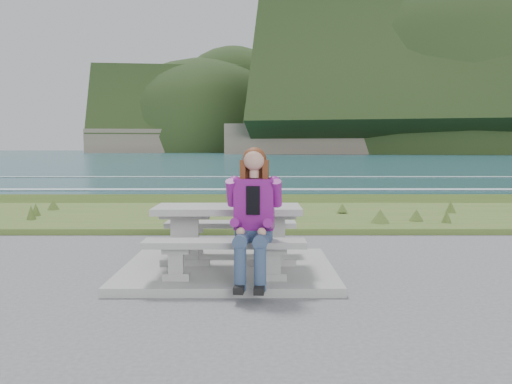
# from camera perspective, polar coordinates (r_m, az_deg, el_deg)

# --- Properties ---
(concrete_slab) EXTENTS (2.60, 2.10, 0.10)m
(concrete_slab) POSITION_cam_1_polar(r_m,az_deg,el_deg) (6.34, -3.20, -8.81)
(concrete_slab) COLOR #979692
(concrete_slab) RESTS_ON ground
(picnic_table) EXTENTS (1.80, 0.75, 0.75)m
(picnic_table) POSITION_cam_1_polar(r_m,az_deg,el_deg) (6.22, -3.23, -3.13)
(picnic_table) COLOR #979692
(picnic_table) RESTS_ON concrete_slab
(bench_landward) EXTENTS (1.80, 0.35, 0.45)m
(bench_landward) POSITION_cam_1_polar(r_m,az_deg,el_deg) (5.57, -3.62, -6.53)
(bench_landward) COLOR #979692
(bench_landward) RESTS_ON concrete_slab
(bench_seaward) EXTENTS (1.80, 0.35, 0.45)m
(bench_seaward) POSITION_cam_1_polar(r_m,az_deg,el_deg) (6.94, -2.91, -4.23)
(bench_seaward) COLOR #979692
(bench_seaward) RESTS_ON concrete_slab
(grass_verge) EXTENTS (160.00, 4.50, 0.22)m
(grass_verge) POSITION_cam_1_polar(r_m,az_deg,el_deg) (11.26, -1.82, -2.98)
(grass_verge) COLOR #395A22
(grass_verge) RESTS_ON ground
(shore_drop) EXTENTS (160.00, 0.80, 2.20)m
(shore_drop) POSITION_cam_1_polar(r_m,az_deg,el_deg) (14.14, -1.47, -1.35)
(shore_drop) COLOR #6F5F53
(shore_drop) RESTS_ON ground
(ocean) EXTENTS (1600.00, 1600.00, 0.09)m
(ocean) POSITION_cam_1_polar(r_m,az_deg,el_deg) (31.41, -0.71, -1.03)
(ocean) COLOR #1C4751
(ocean) RESTS_ON ground
(headland_range) EXTENTS (729.83, 363.95, 216.90)m
(headland_range) POSITION_cam_1_polar(r_m,az_deg,el_deg) (446.81, 25.19, 5.60)
(headland_range) COLOR #6F5F53
(headland_range) RESTS_ON ground
(seated_woman) EXTENTS (0.49, 0.78, 1.48)m
(seated_woman) POSITION_cam_1_polar(r_m,az_deg,el_deg) (5.39, -0.37, -4.82)
(seated_woman) COLOR navy
(seated_woman) RESTS_ON concrete_slab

